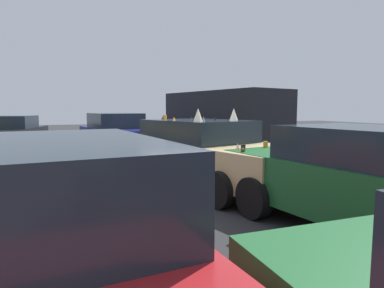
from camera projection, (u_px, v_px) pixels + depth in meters
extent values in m
plane|color=#2D2D30|center=(205.00, 185.00, 7.18)|extent=(60.00, 60.00, 0.00)
cube|color=#D8BC7F|center=(205.00, 157.00, 7.11)|extent=(4.98, 3.03, 0.68)
cube|color=#1E2833|center=(198.00, 130.00, 7.25)|extent=(2.63, 2.21, 0.45)
cylinder|color=black|center=(287.00, 176.00, 6.55)|extent=(0.66, 0.39, 0.62)
cylinder|color=black|center=(219.00, 190.00, 5.45)|extent=(0.66, 0.39, 0.62)
cylinder|color=black|center=(196.00, 159.00, 8.83)|extent=(0.66, 0.39, 0.62)
cylinder|color=black|center=(136.00, 166.00, 7.73)|extent=(0.66, 0.39, 0.62)
ellipsoid|color=black|center=(134.00, 153.00, 7.77)|extent=(0.19, 0.07, 0.10)
ellipsoid|color=black|center=(151.00, 150.00, 7.15)|extent=(0.11, 0.05, 0.13)
ellipsoid|color=black|center=(174.00, 164.00, 6.48)|extent=(0.12, 0.05, 0.13)
ellipsoid|color=black|center=(224.00, 158.00, 7.95)|extent=(0.13, 0.06, 0.13)
ellipsoid|color=black|center=(224.00, 153.00, 7.94)|extent=(0.18, 0.07, 0.14)
ellipsoid|color=black|center=(158.00, 161.00, 6.95)|extent=(0.13, 0.06, 0.10)
ellipsoid|color=black|center=(263.00, 166.00, 7.00)|extent=(0.17, 0.07, 0.09)
ellipsoid|color=black|center=(145.00, 155.00, 7.38)|extent=(0.13, 0.06, 0.12)
ellipsoid|color=black|center=(175.00, 168.00, 6.47)|extent=(0.17, 0.07, 0.10)
cylinder|color=#A87A38|center=(276.00, 148.00, 5.56)|extent=(0.08, 0.08, 0.09)
cylinder|color=black|center=(243.00, 148.00, 5.52)|extent=(0.11, 0.11, 0.11)
cone|color=silver|center=(238.00, 147.00, 5.48)|extent=(0.09, 0.09, 0.14)
sphere|color=gray|center=(292.00, 146.00, 5.94)|extent=(0.05, 0.05, 0.05)
cylinder|color=orange|center=(266.00, 145.00, 5.91)|extent=(0.12, 0.12, 0.12)
cone|color=tan|center=(239.00, 149.00, 5.42)|extent=(0.10, 0.10, 0.08)
cylinder|color=#51381E|center=(279.00, 151.00, 5.12)|extent=(0.09, 0.09, 0.11)
sphere|color=#51381E|center=(243.00, 150.00, 5.31)|extent=(0.07, 0.07, 0.07)
cylinder|color=tan|center=(197.00, 118.00, 7.80)|extent=(0.11, 0.11, 0.05)
cone|color=black|center=(191.00, 118.00, 7.82)|extent=(0.06, 0.06, 0.07)
cone|color=#51381E|center=(162.00, 118.00, 7.79)|extent=(0.08, 0.08, 0.07)
cone|color=gray|center=(204.00, 119.00, 6.17)|extent=(0.07, 0.07, 0.11)
cylinder|color=orange|center=(165.00, 117.00, 7.80)|extent=(0.11, 0.11, 0.10)
cylinder|color=black|center=(215.00, 119.00, 7.11)|extent=(0.06, 0.06, 0.06)
cone|color=orange|center=(174.00, 118.00, 7.19)|extent=(0.09, 0.09, 0.07)
cone|color=beige|center=(234.00, 114.00, 7.02)|extent=(0.18, 0.18, 0.26)
cone|color=beige|center=(198.00, 115.00, 6.43)|extent=(0.18, 0.18, 0.26)
cube|color=black|center=(223.00, 118.00, 12.55)|extent=(5.52, 3.19, 1.97)
cube|color=#1E2833|center=(258.00, 107.00, 11.03)|extent=(0.54, 1.76, 0.71)
cylinder|color=black|center=(273.00, 144.00, 11.96)|extent=(0.76, 0.40, 0.72)
cylinder|color=black|center=(229.00, 148.00, 10.80)|extent=(0.76, 0.40, 0.72)
cylinder|color=black|center=(218.00, 138.00, 14.51)|extent=(0.76, 0.40, 0.72)
cylinder|color=black|center=(178.00, 141.00, 13.34)|extent=(0.76, 0.40, 0.72)
cube|color=navy|center=(116.00, 137.00, 12.17)|extent=(4.51, 2.40, 0.68)
cube|color=#1E2833|center=(115.00, 120.00, 12.18)|extent=(2.28, 1.90, 0.53)
cylinder|color=black|center=(153.00, 147.00, 11.50)|extent=(0.65, 0.32, 0.62)
cylinder|color=black|center=(102.00, 150.00, 10.61)|extent=(0.65, 0.32, 0.62)
cylinder|color=black|center=(127.00, 141.00, 13.78)|extent=(0.65, 0.32, 0.62)
cylinder|color=black|center=(84.00, 143.00, 12.89)|extent=(0.65, 0.32, 0.62)
cube|color=red|center=(32.00, 251.00, 2.48)|extent=(4.28, 2.14, 0.63)
cube|color=#1E2833|center=(27.00, 183.00, 2.13)|extent=(2.12, 1.81, 0.55)
cylinder|color=black|center=(115.00, 218.00, 4.05)|extent=(0.63, 0.27, 0.61)
cube|color=black|center=(10.00, 136.00, 12.72)|extent=(4.33, 2.56, 0.63)
cube|color=#1E2833|center=(10.00, 122.00, 12.75)|extent=(1.97, 1.92, 0.47)
cylinder|color=black|center=(24.00, 146.00, 11.65)|extent=(0.67, 0.35, 0.64)
cylinder|color=black|center=(44.00, 140.00, 14.12)|extent=(0.67, 0.35, 0.64)
cube|color=#1E602D|center=(378.00, 191.00, 4.18)|extent=(4.56, 2.34, 0.68)
cube|color=#1E2833|center=(373.00, 145.00, 4.20)|extent=(2.28, 1.85, 0.46)
cylinder|color=black|center=(330.00, 185.00, 5.80)|extent=(0.65, 0.31, 0.63)
cylinder|color=black|center=(254.00, 198.00, 4.95)|extent=(0.65, 0.31, 0.63)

